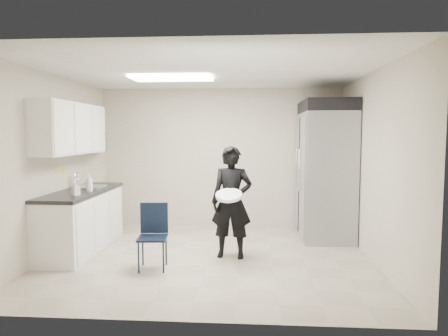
# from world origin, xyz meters

# --- Properties ---
(floor) EXTENTS (4.50, 4.50, 0.00)m
(floor) POSITION_xyz_m (0.00, 0.00, 0.00)
(floor) COLOR tan
(floor) RESTS_ON ground
(ceiling) EXTENTS (4.50, 4.50, 0.00)m
(ceiling) POSITION_xyz_m (0.00, 0.00, 2.60)
(ceiling) COLOR silver
(ceiling) RESTS_ON back_wall
(back_wall) EXTENTS (4.50, 0.00, 4.50)m
(back_wall) POSITION_xyz_m (0.00, 2.00, 1.30)
(back_wall) COLOR #BDAF9C
(back_wall) RESTS_ON floor
(left_wall) EXTENTS (0.00, 4.00, 4.00)m
(left_wall) POSITION_xyz_m (-2.25, 0.00, 1.30)
(left_wall) COLOR #BDAF9C
(left_wall) RESTS_ON floor
(right_wall) EXTENTS (0.00, 4.00, 4.00)m
(right_wall) POSITION_xyz_m (2.25, 0.00, 1.30)
(right_wall) COLOR #BDAF9C
(right_wall) RESTS_ON floor
(ceiling_panel) EXTENTS (1.20, 0.60, 0.02)m
(ceiling_panel) POSITION_xyz_m (-0.60, 0.40, 2.57)
(ceiling_panel) COLOR white
(ceiling_panel) RESTS_ON ceiling
(lower_counter) EXTENTS (0.60, 1.90, 0.86)m
(lower_counter) POSITION_xyz_m (-1.95, 0.20, 0.43)
(lower_counter) COLOR silver
(lower_counter) RESTS_ON floor
(countertop) EXTENTS (0.64, 1.95, 0.05)m
(countertop) POSITION_xyz_m (-1.95, 0.20, 0.89)
(countertop) COLOR black
(countertop) RESTS_ON lower_counter
(sink) EXTENTS (0.42, 0.40, 0.14)m
(sink) POSITION_xyz_m (-1.93, 0.45, 0.87)
(sink) COLOR gray
(sink) RESTS_ON countertop
(faucet) EXTENTS (0.02, 0.02, 0.24)m
(faucet) POSITION_xyz_m (-2.13, 0.45, 1.02)
(faucet) COLOR silver
(faucet) RESTS_ON countertop
(upper_cabinets) EXTENTS (0.35, 1.80, 0.75)m
(upper_cabinets) POSITION_xyz_m (-2.08, 0.20, 1.83)
(upper_cabinets) COLOR silver
(upper_cabinets) RESTS_ON left_wall
(towel_dispenser) EXTENTS (0.22, 0.30, 0.35)m
(towel_dispenser) POSITION_xyz_m (-2.14, 1.35, 1.62)
(towel_dispenser) COLOR black
(towel_dispenser) RESTS_ON left_wall
(notice_sticker_left) EXTENTS (0.00, 0.12, 0.07)m
(notice_sticker_left) POSITION_xyz_m (-2.24, 0.10, 1.22)
(notice_sticker_left) COLOR yellow
(notice_sticker_left) RESTS_ON left_wall
(notice_sticker_right) EXTENTS (0.00, 0.12, 0.07)m
(notice_sticker_right) POSITION_xyz_m (-2.24, 0.30, 1.18)
(notice_sticker_right) COLOR yellow
(notice_sticker_right) RESTS_ON left_wall
(commercial_fridge) EXTENTS (0.80, 1.35, 2.10)m
(commercial_fridge) POSITION_xyz_m (1.83, 1.27, 1.05)
(commercial_fridge) COLOR gray
(commercial_fridge) RESTS_ON floor
(fridge_compressor) EXTENTS (0.80, 1.35, 0.20)m
(fridge_compressor) POSITION_xyz_m (1.83, 1.27, 2.20)
(fridge_compressor) COLOR black
(fridge_compressor) RESTS_ON commercial_fridge
(folding_chair) EXTENTS (0.40, 0.40, 0.82)m
(folding_chair) POSITION_xyz_m (-0.68, -0.58, 0.41)
(folding_chair) COLOR black
(folding_chair) RESTS_ON floor
(man_tuxedo) EXTENTS (0.61, 0.44, 1.58)m
(man_tuxedo) POSITION_xyz_m (0.31, 0.01, 0.79)
(man_tuxedo) COLOR black
(man_tuxedo) RESTS_ON floor
(bucket_lid) EXTENTS (0.39, 0.39, 0.04)m
(bucket_lid) POSITION_xyz_m (0.29, -0.24, 0.92)
(bucket_lid) COLOR white
(bucket_lid) RESTS_ON man_tuxedo
(soap_bottle_a) EXTENTS (0.10, 0.10, 0.26)m
(soap_bottle_a) POSITION_xyz_m (-1.75, 0.04, 1.04)
(soap_bottle_a) COLOR silver
(soap_bottle_a) RESTS_ON countertop
(soap_bottle_b) EXTENTS (0.12, 0.12, 0.19)m
(soap_bottle_b) POSITION_xyz_m (-1.80, -0.31, 1.01)
(soap_bottle_b) COLOR #9FA0AA
(soap_bottle_b) RESTS_ON countertop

